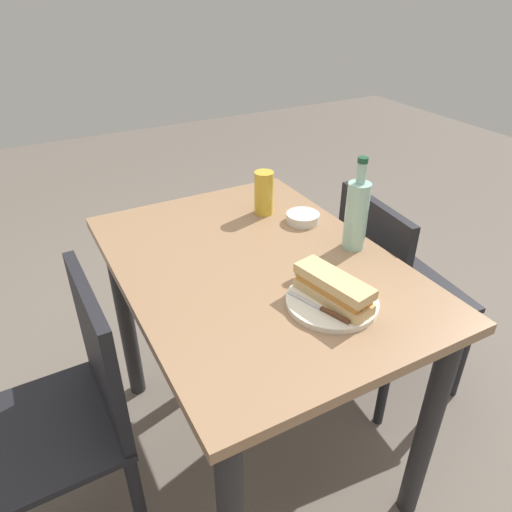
# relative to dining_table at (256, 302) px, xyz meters

# --- Properties ---
(ground_plane) EXTENTS (8.00, 8.00, 0.00)m
(ground_plane) POSITION_rel_dining_table_xyz_m (0.00, 0.00, -0.63)
(ground_plane) COLOR #6B6056
(dining_table) EXTENTS (1.02, 0.74, 0.77)m
(dining_table) POSITION_rel_dining_table_xyz_m (0.00, 0.00, 0.00)
(dining_table) COLOR #997251
(dining_table) RESTS_ON ground
(chair_far) EXTENTS (0.41, 0.41, 0.84)m
(chair_far) POSITION_rel_dining_table_xyz_m (0.00, 0.56, -0.15)
(chair_far) COLOR black
(chair_far) RESTS_ON ground
(chair_near) EXTENTS (0.44, 0.44, 0.84)m
(chair_near) POSITION_rel_dining_table_xyz_m (0.02, -0.56, -0.15)
(chair_near) COLOR black
(chair_near) RESTS_ON ground
(plate_near) EXTENTS (0.23, 0.23, 0.01)m
(plate_near) POSITION_rel_dining_table_xyz_m (-0.26, -0.07, 0.15)
(plate_near) COLOR silver
(plate_near) RESTS_ON dining_table
(baguette_sandwich_near) EXTENTS (0.22, 0.11, 0.07)m
(baguette_sandwich_near) POSITION_rel_dining_table_xyz_m (-0.26, -0.07, 0.19)
(baguette_sandwich_near) COLOR #DBB77A
(baguette_sandwich_near) RESTS_ON plate_near
(knife_near) EXTENTS (0.17, 0.07, 0.01)m
(knife_near) POSITION_rel_dining_table_xyz_m (-0.28, -0.02, 0.16)
(knife_near) COLOR silver
(knife_near) RESTS_ON plate_near
(water_bottle) EXTENTS (0.07, 0.07, 0.28)m
(water_bottle) POSITION_rel_dining_table_xyz_m (-0.06, -0.29, 0.25)
(water_bottle) COLOR #99C6B7
(water_bottle) RESTS_ON dining_table
(beer_glass) EXTENTS (0.06, 0.06, 0.15)m
(beer_glass) POSITION_rel_dining_table_xyz_m (0.26, -0.17, 0.21)
(beer_glass) COLOR gold
(beer_glass) RESTS_ON dining_table
(olive_bowl) EXTENTS (0.11, 0.11, 0.03)m
(olive_bowl) POSITION_rel_dining_table_xyz_m (0.14, -0.25, 0.15)
(olive_bowl) COLOR silver
(olive_bowl) RESTS_ON dining_table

